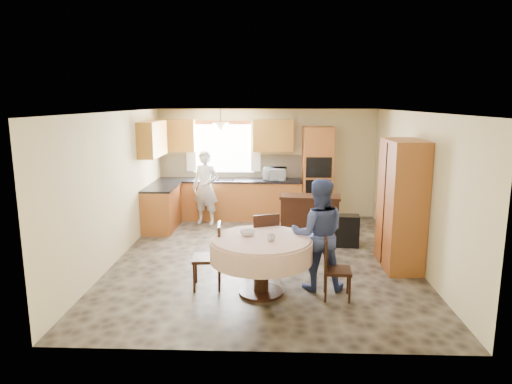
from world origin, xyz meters
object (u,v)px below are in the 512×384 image
object	(u,v)px
cupboard	(401,204)
person_sink	(206,188)
sideboard	(310,219)
chair_right	(332,265)
chair_left	(212,253)
oven_tower	(317,174)
dining_table	(261,250)
person_dining	(318,234)
chair_back	(264,241)

from	to	relation	value
cupboard	person_sink	distance (m)	4.34
sideboard	chair_right	xyz separation A→B (m)	(0.10, -2.71, 0.06)
chair_left	oven_tower	bearing A→B (deg)	149.50
chair_right	dining_table	bearing A→B (deg)	88.27
person_sink	dining_table	bearing A→B (deg)	-55.16
chair_left	sideboard	bearing A→B (deg)	141.35
sideboard	person_sink	xyz separation A→B (m)	(-2.19, 1.09, 0.40)
person_dining	chair_right	bearing A→B (deg)	117.13
sideboard	chair_right	bearing A→B (deg)	-82.37
cupboard	chair_back	size ratio (longest dim) A/B	2.08
dining_table	chair_left	world-z (taller)	chair_left
cupboard	chair_right	xyz separation A→B (m)	(-1.25, -1.30, -0.57)
cupboard	dining_table	size ratio (longest dim) A/B	1.46
person_sink	person_dining	bearing A→B (deg)	-43.23
dining_table	person_dining	bearing A→B (deg)	16.19
dining_table	person_dining	world-z (taller)	person_dining
oven_tower	person_dining	distance (m)	3.95
chair_back	chair_right	size ratio (longest dim) A/B	1.17
oven_tower	chair_back	xyz separation A→B (m)	(-1.14, -3.46, -0.51)
sideboard	dining_table	distance (m)	2.76
chair_left	person_dining	xyz separation A→B (m)	(1.52, 0.03, 0.28)
chair_left	dining_table	bearing A→B (deg)	69.14
chair_left	chair_right	world-z (taller)	chair_left
sideboard	cupboard	bearing A→B (deg)	-40.91
dining_table	chair_back	xyz separation A→B (m)	(0.02, 0.70, -0.08)
person_sink	chair_back	bearing A→B (deg)	-50.69
dining_table	person_sink	xyz separation A→B (m)	(-1.31, 3.70, 0.18)
oven_tower	dining_table	bearing A→B (deg)	-105.56
cupboard	chair_back	world-z (taller)	cupboard
oven_tower	person_dining	size ratio (longest dim) A/B	1.32
sideboard	chair_right	distance (m)	2.72
chair_back	chair_right	xyz separation A→B (m)	(0.96, -0.81, -0.08)
sideboard	dining_table	world-z (taller)	sideboard
sideboard	person_sink	world-z (taller)	person_sink
dining_table	person_sink	size ratio (longest dim) A/B	0.88
cupboard	person_dining	size ratio (longest dim) A/B	1.29
chair_right	person_dining	world-z (taller)	person_dining
person_sink	person_dining	distance (m)	4.06
dining_table	chair_back	bearing A→B (deg)	88.21
oven_tower	person_dining	bearing A→B (deg)	-95.10
chair_back	dining_table	bearing A→B (deg)	67.42
chair_back	chair_left	bearing A→B (deg)	13.53
sideboard	chair_left	size ratio (longest dim) A/B	1.21
cupboard	person_dining	bearing A→B (deg)	-146.06
cupboard	person_dining	xyz separation A→B (m)	(-1.42, -0.96, -0.23)
cupboard	person_dining	distance (m)	1.73
oven_tower	sideboard	size ratio (longest dim) A/B	1.84
sideboard	chair_back	bearing A→B (deg)	-108.64
cupboard	chair_back	xyz separation A→B (m)	(-2.21, -0.49, -0.49)
oven_tower	person_sink	distance (m)	2.53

